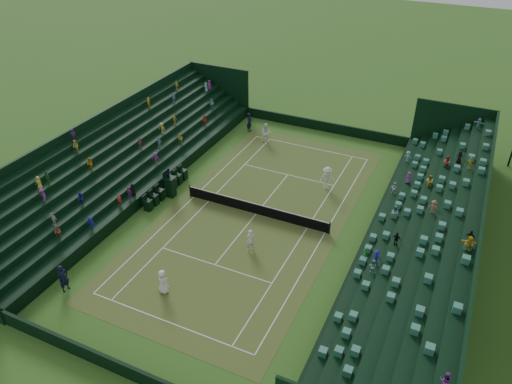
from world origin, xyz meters
TOP-DOWN VIEW (x-y plane):
  - ground at (0.00, 0.00)m, footprint 160.00×160.00m
  - court_surface at (0.00, 0.00)m, footprint 12.97×26.77m
  - perimeter_wall_north at (0.00, 15.88)m, footprint 17.17×0.20m
  - perimeter_wall_south at (0.00, -15.88)m, footprint 17.17×0.20m
  - perimeter_wall_east at (8.48, 0.00)m, footprint 0.20×31.77m
  - perimeter_wall_west at (-8.48, 0.00)m, footprint 0.20×31.77m
  - north_grandstand at (12.66, 0.00)m, footprint 6.60×32.00m
  - south_grandstand at (-12.66, 0.00)m, footprint 6.60×32.00m
  - tennis_net at (0.00, 0.00)m, footprint 11.67×0.10m
  - umpire_chair at (-7.21, -0.59)m, footprint 0.81×0.81m
  - courtside_chairs at (-7.72, -0.45)m, footprint 0.58×5.55m
  - player_near_west at (-1.61, -9.92)m, footprint 0.94×0.73m
  - player_near_east at (1.43, -3.99)m, footprint 0.73×0.71m
  - player_far_west at (-4.16, 11.19)m, footprint 1.15×1.03m
  - player_far_east at (3.64, 5.78)m, footprint 1.44×1.36m
  - line_judge_north at (-6.67, 12.69)m, footprint 0.51×0.74m
  - line_judge_south at (-7.21, -12.33)m, footprint 0.53×0.74m

SIDE VIEW (x-z plane):
  - ground at x=0.00m, z-range 0.00..0.00m
  - court_surface at x=0.00m, z-range 0.00..0.01m
  - courtside_chairs at x=-7.72m, z-range -0.15..1.10m
  - perimeter_wall_north at x=0.00m, z-range 0.00..1.00m
  - perimeter_wall_south at x=0.00m, z-range 0.00..1.00m
  - perimeter_wall_east at x=8.48m, z-range 0.00..1.00m
  - perimeter_wall_west at x=-8.48m, z-range 0.00..1.00m
  - tennis_net at x=0.00m, z-range 0.00..1.06m
  - player_near_east at x=1.43m, z-range 0.00..1.70m
  - player_near_west at x=-1.61m, z-range 0.00..1.70m
  - line_judge_south at x=-7.21m, z-range 0.00..1.92m
  - player_far_west at x=-4.16m, z-range 0.00..1.93m
  - player_far_east at x=3.64m, z-range 0.00..1.96m
  - line_judge_north at x=-6.67m, z-range 0.00..1.96m
  - umpire_chair at x=-7.21m, z-range -0.19..2.37m
  - north_grandstand at x=12.66m, z-range -0.90..4.00m
  - south_grandstand at x=-12.66m, z-range -0.90..4.00m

